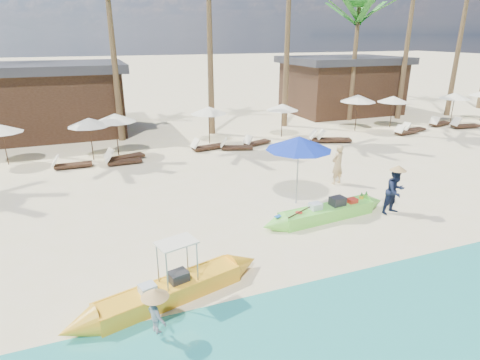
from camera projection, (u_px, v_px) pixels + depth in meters
name	position (u px, v px, depth m)	size (l,w,h in m)	color
ground	(280.00, 236.00, 12.45)	(240.00, 240.00, 0.00)	beige
wet_sand_strip	(390.00, 346.00, 8.06)	(240.00, 4.50, 0.01)	tan
green_canoe	(326.00, 212.00, 13.58)	(5.54, 1.03, 0.70)	#70E846
yellow_canoe	(171.00, 291.00, 9.41)	(5.51, 1.80, 1.46)	yellow
tourist	(337.00, 165.00, 16.58)	(0.61, 0.40, 1.67)	tan
vendor_green	(395.00, 191.00, 13.80)	(0.80, 0.62, 1.64)	#121A33
vendor_yellow	(156.00, 313.00, 8.04)	(0.58, 0.34, 0.90)	gray
blue_umbrella	(299.00, 143.00, 14.11)	(2.37, 2.37, 2.55)	#99999E
resort_parasol_3	(1.00, 129.00, 18.74)	(1.90, 1.90, 1.96)	#382417
resort_parasol_4	(89.00, 122.00, 19.41)	(2.06, 2.06, 2.12)	#382417
lounger_4_left	(70.00, 164.00, 18.72)	(1.76, 0.55, 0.60)	#382417
lounger_4_right	(123.00, 157.00, 19.82)	(2.02, 1.12, 0.66)	#382417
resort_parasol_5	(115.00, 118.00, 20.18)	(2.12, 2.12, 2.18)	#382417
lounger_5_left	(122.00, 161.00, 19.27)	(1.72, 0.58, 0.58)	#382417
resort_parasol_6	(209.00, 110.00, 22.47)	(2.06, 2.06, 2.12)	#382417
lounger_6_left	(206.00, 146.00, 21.69)	(1.93, 0.86, 0.63)	#382417
lounger_6_right	(235.00, 146.00, 21.72)	(1.82, 1.07, 0.59)	#382417
resort_parasol_7	(282.00, 107.00, 24.01)	(1.96, 1.96, 2.01)	#382417
lounger_7_left	(256.00, 142.00, 22.62)	(1.77, 1.01, 0.58)	#382417
lounger_7_right	(324.00, 139.00, 23.24)	(2.09, 1.20, 0.68)	#382417
resort_parasol_8	(358.00, 98.00, 25.44)	(2.26, 2.26, 2.33)	#382417
lounger_8_left	(332.00, 139.00, 23.22)	(2.06, 1.24, 0.67)	#382417
resort_parasol_9	(393.00, 99.00, 26.44)	(2.04, 2.04, 2.10)	#382417
lounger_9_left	(406.00, 132.00, 25.06)	(1.81, 0.83, 0.59)	#382417
lounger_9_right	(412.00, 129.00, 25.75)	(1.79, 0.66, 0.60)	#382417
resort_parasol_10	(455.00, 96.00, 27.63)	(2.09, 2.09, 2.15)	#382417
lounger_10_left	(439.00, 123.00, 27.43)	(1.93, 0.97, 0.63)	#382417
lounger_10_right	(464.00, 125.00, 26.75)	(2.05, 0.88, 0.67)	#382417
palm_6	(358.00, 17.00, 27.11)	(2.08, 2.08, 8.51)	brown
pavilion_west	(35.00, 99.00, 24.37)	(10.80, 6.60, 4.30)	#382417
pavilion_east	(341.00, 84.00, 31.77)	(8.80, 6.60, 4.30)	#382417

